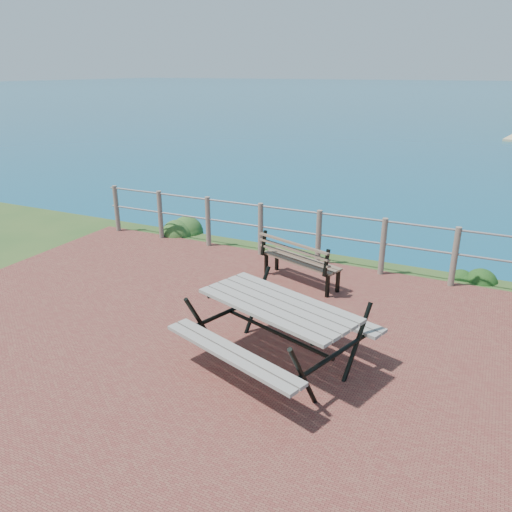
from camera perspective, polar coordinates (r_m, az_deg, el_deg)
The scene contains 7 objects.
ground at distance 6.42m, azimuth -2.92°, elevation -10.90°, with size 10.00×7.00×0.12m, color brown.
ocean at distance 204.84m, azimuth 26.14°, elevation 17.69°, with size 1200.00×1200.00×0.00m, color #157482.
safety_railing at distance 9.01m, azimuth 7.18°, elevation 2.45°, with size 9.40×0.10×1.00m.
picnic_table at distance 5.92m, azimuth 2.43°, elevation -8.11°, with size 2.05×1.58×0.80m.
park_bench at distance 8.16m, azimuth 5.18°, elevation 0.26°, with size 1.46×0.81×0.80m.
shrub_lip_west at distance 11.11m, azimuth -8.47°, elevation 2.80°, with size 0.74×0.74×0.47m, color #26541F.
shrub_lip_east at distance 9.26m, azimuth 23.47°, elevation -2.43°, with size 0.68×0.68×0.39m, color #153C12.
Camera 1 is at (2.65, -4.80, 3.35)m, focal length 35.00 mm.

